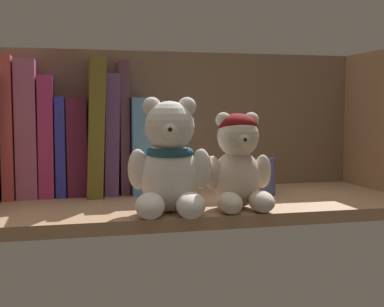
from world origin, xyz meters
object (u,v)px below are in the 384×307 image
at_px(book_4, 46,136).
at_px(book_7, 95,127).
at_px(book_10, 138,145).
at_px(book_6, 76,147).
at_px(book_5, 60,146).
at_px(teddy_bear_larger, 170,164).
at_px(book_9, 123,128).
at_px(pillar_candle, 263,176).
at_px(book_3, 27,129).
at_px(book_8, 110,134).
at_px(book_2, 9,128).
at_px(teddy_bear_smaller, 238,163).

height_order(book_4, book_7, book_7).
relative_size(book_7, book_10, 1.39).
distance_m(book_6, book_10, 0.11).
bearing_deg(book_5, teddy_bear_larger, -53.08).
xyz_separation_m(book_5, book_7, (0.06, 0.00, 0.03)).
distance_m(book_5, teddy_bear_larger, 0.27).
bearing_deg(book_5, book_9, 0.00).
xyz_separation_m(book_6, pillar_candle, (0.33, -0.09, -0.05)).
bearing_deg(book_10, book_3, 180.00).
bearing_deg(book_7, book_9, -0.00).
bearing_deg(book_7, book_3, -180.00).
relative_size(book_5, book_8, 0.81).
bearing_deg(book_8, book_4, 180.00).
distance_m(book_2, book_5, 0.09).
distance_m(book_8, pillar_candle, 0.30).
bearing_deg(book_4, book_9, 0.00).
bearing_deg(pillar_candle, teddy_bear_smaller, -127.15).
relative_size(teddy_bear_larger, pillar_candle, 2.60).
xyz_separation_m(book_2, pillar_candle, (0.45, -0.09, -0.09)).
distance_m(book_3, book_5, 0.07).
xyz_separation_m(book_9, teddy_bear_larger, (0.05, -0.22, -0.05)).
relative_size(book_2, teddy_bear_larger, 1.41).
height_order(book_5, book_6, book_5).
bearing_deg(book_8, book_6, 180.00).
xyz_separation_m(book_4, book_5, (0.02, 0.00, -0.02)).
height_order(book_2, teddy_bear_larger, book_2).
bearing_deg(book_7, book_5, -180.00).
height_order(book_5, book_7, book_7).
bearing_deg(book_9, book_8, 180.00).
distance_m(teddy_bear_smaller, pillar_candle, 0.15).
bearing_deg(pillar_candle, book_9, 159.99).
distance_m(book_2, book_9, 0.20).
xyz_separation_m(book_7, teddy_bear_smaller, (0.21, -0.21, -0.05)).
xyz_separation_m(book_5, book_6, (0.03, 0.00, -0.00)).
bearing_deg(pillar_candle, book_4, 166.86).
bearing_deg(book_8, book_10, 0.00).
relative_size(book_8, book_9, 0.90).
xyz_separation_m(book_7, book_10, (0.08, -0.00, -0.03)).
relative_size(book_4, book_6, 1.23).
height_order(book_8, book_10, book_8).
xyz_separation_m(book_2, book_10, (0.23, 0.00, -0.04)).
relative_size(book_4, book_5, 1.21).
relative_size(book_3, book_7, 0.99).
bearing_deg(book_3, book_8, 0.00).
distance_m(book_7, teddy_bear_larger, 0.24).
relative_size(book_2, teddy_bear_smaller, 1.63).
height_order(book_10, pillar_candle, book_10).
bearing_deg(book_9, book_5, 180.00).
bearing_deg(teddy_bear_smaller, pillar_candle, 52.85).
bearing_deg(book_5, book_8, 0.00).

